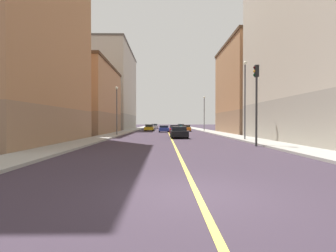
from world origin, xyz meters
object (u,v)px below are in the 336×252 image
at_px(street_lamp_left_near, 245,93).
at_px(street_lamp_right_near, 117,105).
at_px(car_orange, 186,128).
at_px(car_blue, 164,129).
at_px(car_yellow, 149,128).
at_px(car_red, 175,130).
at_px(building_right_distant, 114,90).
at_px(street_lamp_left_far, 204,110).
at_px(building_left_mid, 252,89).
at_px(building_left_near, 327,15).
at_px(building_right_corner, 11,0).
at_px(car_white, 154,126).
at_px(car_teal, 181,127).
at_px(car_black, 179,132).
at_px(building_right_midblock, 85,99).
at_px(traffic_light_left_near, 256,94).

distance_m(street_lamp_left_near, street_lamp_right_near, 17.42).
relative_size(car_orange, car_blue, 1.06).
bearing_deg(car_yellow, car_red, -70.55).
height_order(building_right_distant, street_lamp_left_far, building_right_distant).
bearing_deg(building_left_mid, building_left_near, -90.00).
bearing_deg(building_right_distant, street_lamp_left_near, -63.40).
bearing_deg(car_orange, street_lamp_right_near, -122.43).
relative_size(building_right_corner, car_white, 5.29).
relative_size(street_lamp_left_near, car_teal, 1.76).
bearing_deg(street_lamp_left_near, building_right_corner, -170.63).
xyz_separation_m(street_lamp_left_far, car_black, (-6.31, -21.54, -3.65)).
bearing_deg(building_right_midblock, car_white, 72.51).
bearing_deg(building_right_midblock, car_red, -5.35).
relative_size(building_left_mid, traffic_light_left_near, 2.70).
bearing_deg(street_lamp_left_far, car_yellow, 165.39).
relative_size(building_right_midblock, street_lamp_left_near, 2.32).
bearing_deg(building_left_near, street_lamp_left_far, 102.66).
distance_m(street_lamp_left_far, car_yellow, 12.00).
relative_size(building_right_corner, street_lamp_right_near, 3.74).
relative_size(street_lamp_right_near, car_blue, 1.62).
height_order(building_left_near, street_lamp_left_near, building_left_near).
xyz_separation_m(street_lamp_right_near, car_orange, (10.91, 17.16, -3.52)).
distance_m(street_lamp_right_near, car_black, 10.23).
relative_size(street_lamp_left_far, car_white, 1.48).
relative_size(street_lamp_left_near, car_blue, 1.92).
height_order(building_left_mid, street_lamp_left_near, building_left_mid).
xyz_separation_m(car_orange, car_teal, (0.03, 17.06, 0.04)).
distance_m(building_left_near, car_teal, 48.91).
xyz_separation_m(building_right_corner, traffic_light_left_near, (19.89, -2.58, -8.18)).
relative_size(street_lamp_left_far, car_black, 1.52).
height_order(building_left_mid, car_red, building_left_mid).
bearing_deg(building_right_midblock, car_orange, 30.08).
distance_m(car_white, car_orange, 23.39).
bearing_deg(street_lamp_left_far, car_blue, -157.41).
distance_m(building_left_mid, building_right_distant, 36.93).
xyz_separation_m(car_white, car_blue, (2.68, -26.38, -0.04)).
relative_size(building_left_near, building_right_distant, 0.89).
xyz_separation_m(street_lamp_left_near, car_teal, (-3.50, 43.97, -4.12)).
distance_m(street_lamp_left_near, car_teal, 44.30).
xyz_separation_m(street_lamp_right_near, car_yellow, (3.36, 19.27, -3.46)).
height_order(street_lamp_left_near, car_white, street_lamp_left_near).
bearing_deg(building_left_mid, car_white, 118.21).
xyz_separation_m(traffic_light_left_near, car_black, (-5.29, 10.62, -3.34)).
xyz_separation_m(street_lamp_right_near, car_teal, (10.93, 34.22, -3.47)).
distance_m(building_right_distant, car_white, 15.81).
xyz_separation_m(car_black, car_teal, (2.81, 39.38, 0.01)).
height_order(car_white, car_yellow, car_yellow).
height_order(building_right_corner, car_teal, building_right_corner).
bearing_deg(car_blue, car_orange, 42.40).
height_order(building_left_mid, building_right_distant, building_right_distant).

